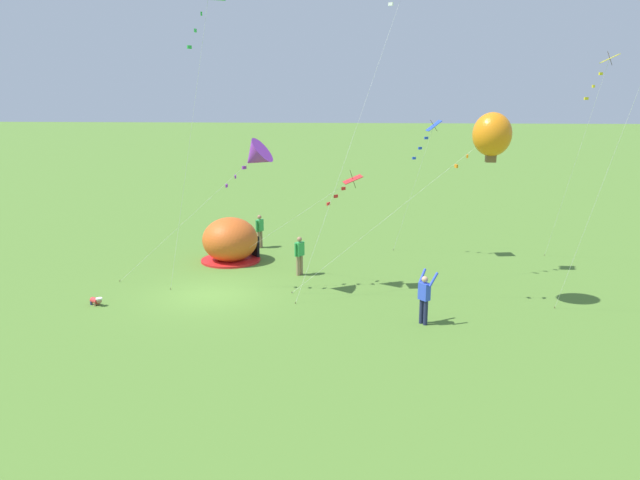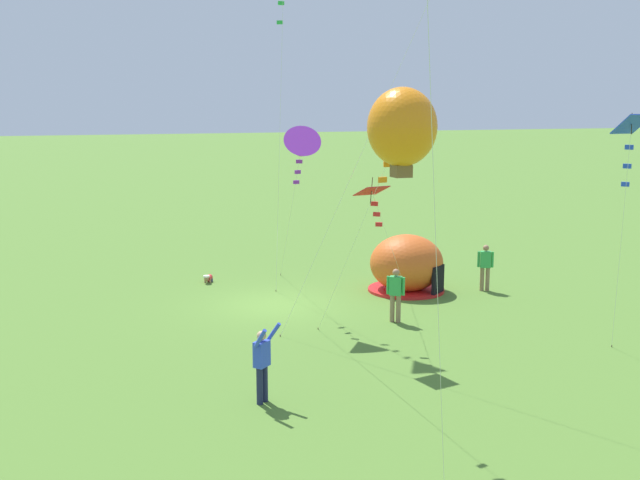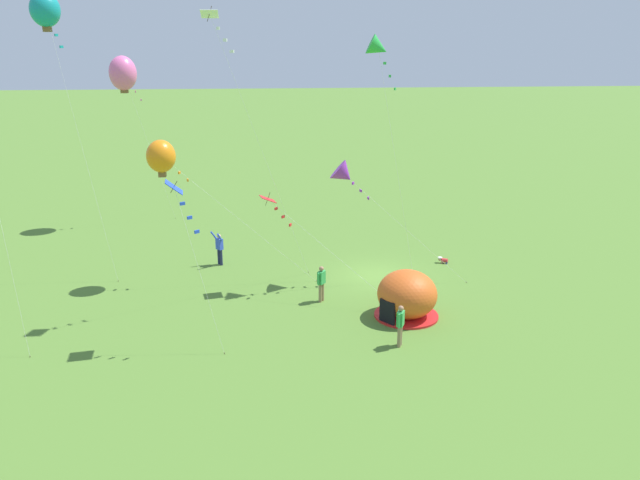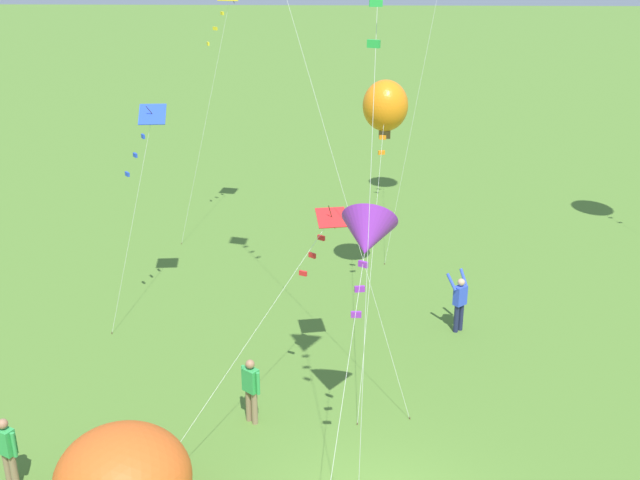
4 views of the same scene
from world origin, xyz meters
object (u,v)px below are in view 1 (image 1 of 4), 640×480
Objects in this scene: person_watching_sky at (424,296)px; kite_purple at (255,157)px; popup_tent at (230,241)px; person_near_tent at (260,229)px; kite_yellow at (605,69)px; kite_blue at (430,133)px; kite_orange at (492,135)px; person_far_back at (300,254)px; toddler_crawling at (96,301)px; kite_red at (346,185)px.

person_watching_sky is 0.27× the size of kite_purple.
person_watching_sky is (7.72, 8.43, 0.00)m from popup_tent.
kite_yellow is (2.55, 15.53, 7.84)m from person_near_tent.
person_watching_sky is 10.49m from kite_blue.
kite_orange is 8.35m from kite_yellow.
person_far_back is 15.31m from kite_yellow.
person_near_tent is 17.58m from kite_yellow.
person_near_tent is (-2.74, 0.93, -0.03)m from popup_tent.
kite_orange reaches higher than toddler_crawling.
kite_orange is at bearing 94.87° from toddler_crawling.
kite_red reaches higher than toddler_crawling.
toddler_crawling is 0.08× the size of kite_purple.
kite_yellow is 1.38× the size of kite_purple.
person_near_tent is at bearing -129.63° from kite_orange.
popup_tent is 6.83m from kite_purple.
kite_yellow reaches higher than person_far_back.
popup_tent reaches higher than toddler_crawling.
toddler_crawling is 15.80m from kite_orange.
kite_purple is (7.48, 1.19, 4.47)m from person_near_tent.
kite_yellow is at bearing 99.95° from person_far_back.
kite_red is 0.67× the size of kite_yellow.
kite_blue is (-5.24, 3.71, 1.74)m from kite_red.
person_near_tent is 0.21× the size of kite_orange.
kite_blue is (-1.47, 9.29, 4.99)m from popup_tent.
kite_purple reaches higher than person_watching_sky.
person_far_back is at bearing -58.41° from kite_blue.
person_watching_sky is 0.24× the size of kite_orange.
person_near_tent is (-9.41, 4.62, 0.79)m from toddler_crawling.
kite_purple is (4.93, -14.34, -3.37)m from kite_yellow.
person_far_back is 9.67m from kite_orange.
kite_purple is (-0.70, -8.69, -0.92)m from kite_orange.
person_far_back is 0.27× the size of kite_red.
person_watching_sky reaches higher than person_far_back.
kite_yellow reaches higher than person_near_tent.
kite_purple reaches higher than person_far_back.
kite_blue is at bearing 144.70° from kite_red.
kite_red is 3.78m from kite_purple.
person_watching_sky is 6.28m from kite_orange.
kite_orange is at bearing 72.29° from kite_red.
person_far_back is 8.44m from kite_blue.
kite_blue reaches higher than popup_tent.
person_far_back is 5.47m from person_near_tent.
person_far_back is at bearing 28.17° from person_near_tent.
kite_purple is at bearing 108.45° from toddler_crawling.
kite_orange is at bearing 133.72° from person_watching_sky.
person_far_back is 7.47m from person_watching_sky.
person_far_back is at bearing 59.37° from popup_tent.
popup_tent is at bearing -132.48° from person_watching_sky.
kite_blue is 9.50m from kite_purple.
kite_orange is at bearing 65.28° from person_far_back.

